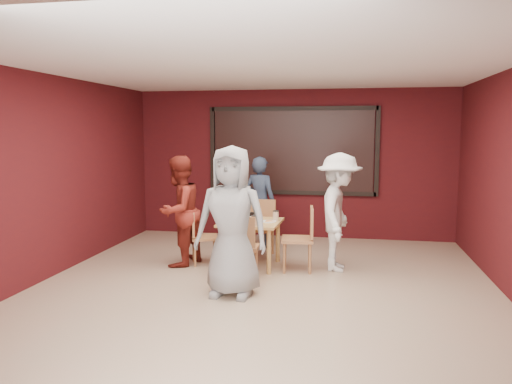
% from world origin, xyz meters
% --- Properties ---
extents(floor, '(7.00, 7.00, 0.00)m').
position_xyz_m(floor, '(0.00, 0.00, 0.00)').
color(floor, tan).
rests_on(floor, ground).
extents(window_blinds, '(3.00, 0.02, 1.50)m').
position_xyz_m(window_blinds, '(0.00, 3.45, 1.65)').
color(window_blinds, black).
extents(dining_table, '(0.91, 0.91, 0.84)m').
position_xyz_m(dining_table, '(-0.37, 1.24, 0.61)').
color(dining_table, tan).
rests_on(dining_table, floor).
extents(chair_front, '(0.45, 0.45, 0.91)m').
position_xyz_m(chair_front, '(-0.36, 0.48, 0.51)').
color(chair_front, '#AD6D43').
rests_on(chair_front, floor).
extents(chair_back, '(0.47, 0.47, 0.90)m').
position_xyz_m(chair_back, '(-0.34, 1.95, 0.51)').
color(chair_back, '#AD6D43').
rests_on(chair_back, floor).
extents(chair_left, '(0.52, 0.52, 0.83)m').
position_xyz_m(chair_left, '(-1.16, 1.24, 0.47)').
color(chair_left, '#AD6D43').
rests_on(chair_left, floor).
extents(chair_right, '(0.49, 0.49, 0.93)m').
position_xyz_m(chair_right, '(0.42, 1.15, 0.53)').
color(chair_right, '#AD6D43').
rests_on(chair_right, floor).
extents(diner_front, '(0.94, 0.65, 1.85)m').
position_xyz_m(diner_front, '(-0.34, -0.10, 0.93)').
color(diner_front, gray).
rests_on(diner_front, floor).
extents(diner_back, '(0.67, 0.55, 1.59)m').
position_xyz_m(diner_back, '(-0.46, 2.56, 0.79)').
color(diner_back, '#2C394F').
rests_on(diner_back, floor).
extents(diner_left, '(0.83, 0.95, 1.66)m').
position_xyz_m(diner_left, '(-1.44, 1.11, 0.83)').
color(diner_left, maroon).
rests_on(diner_left, floor).
extents(diner_right, '(0.71, 1.15, 1.72)m').
position_xyz_m(diner_right, '(0.93, 1.29, 0.86)').
color(diner_right, white).
rests_on(diner_right, floor).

